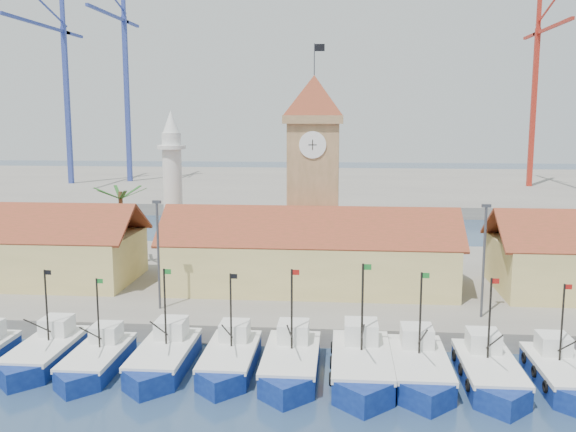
{
  "coord_description": "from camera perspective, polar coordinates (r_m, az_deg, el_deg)",
  "views": [
    {
      "loc": [
        2.96,
        -38.05,
        17.32
      ],
      "look_at": [
        -1.89,
        18.0,
        8.44
      ],
      "focal_mm": 40.0,
      "sensor_mm": 36.0,
      "label": 1
    }
  ],
  "objects": [
    {
      "name": "ground",
      "position": [
        41.91,
        0.47,
        -15.44
      ],
      "size": [
        400.0,
        400.0,
        0.0
      ],
      "primitive_type": "plane",
      "color": "navy",
      "rests_on": "ground"
    },
    {
      "name": "quay",
      "position": [
        64.29,
        2.15,
        -5.97
      ],
      "size": [
        140.0,
        32.0,
        1.5
      ],
      "primitive_type": "cube",
      "color": "gray",
      "rests_on": "ground"
    },
    {
      "name": "terminal",
      "position": [
        148.98,
        3.78,
        2.66
      ],
      "size": [
        240.0,
        80.0,
        2.0
      ],
      "primitive_type": "cube",
      "color": "gray",
      "rests_on": "ground"
    },
    {
      "name": "boat_1",
      "position": [
        48.94,
        -20.89,
        -11.47
      ],
      "size": [
        3.39,
        9.28,
        7.02
      ],
      "color": "navy",
      "rests_on": "ground"
    },
    {
      "name": "boat_2",
      "position": [
        46.68,
        -16.73,
        -12.3
      ],
      "size": [
        3.22,
        8.83,
        6.68
      ],
      "color": "navy",
      "rests_on": "ground"
    },
    {
      "name": "boat_3",
      "position": [
        45.79,
        -11.05,
        -12.41
      ],
      "size": [
        3.53,
        9.68,
        7.32
      ],
      "color": "navy",
      "rests_on": "ground"
    },
    {
      "name": "boat_4",
      "position": [
        44.93,
        -5.24,
        -12.74
      ],
      "size": [
        3.4,
        9.31,
        7.04
      ],
      "color": "navy",
      "rests_on": "ground"
    },
    {
      "name": "boat_5",
      "position": [
        44.0,
        0.23,
        -13.11
      ],
      "size": [
        3.64,
        9.97,
        7.55
      ],
      "color": "navy",
      "rests_on": "ground"
    },
    {
      "name": "boat_6",
      "position": [
        43.66,
        6.57,
        -13.28
      ],
      "size": [
        3.9,
        10.7,
        8.09
      ],
      "color": "navy",
      "rests_on": "ground"
    },
    {
      "name": "boat_7",
      "position": [
        44.04,
        11.67,
        -13.28
      ],
      "size": [
        3.64,
        9.98,
        7.55
      ],
      "color": "navy",
      "rests_on": "ground"
    },
    {
      "name": "boat_8",
      "position": [
        44.52,
        17.52,
        -13.31
      ],
      "size": [
        3.54,
        9.71,
        7.35
      ],
      "color": "navy",
      "rests_on": "ground"
    },
    {
      "name": "boat_9",
      "position": [
        45.93,
        23.26,
        -12.98
      ],
      "size": [
        3.38,
        9.25,
        7.0
      ],
      "color": "navy",
      "rests_on": "ground"
    },
    {
      "name": "hall_center",
      "position": [
        59.64,
        1.98,
        -3.96
      ],
      "size": [
        27.04,
        10.13,
        7.61
      ],
      "color": "#DEC87A",
      "rests_on": "quay"
    },
    {
      "name": "clock_tower",
      "position": [
        64.34,
        2.3,
        4.18
      ],
      "size": [
        5.8,
        5.8,
        22.7
      ],
      "color": "tan",
      "rests_on": "quay"
    },
    {
      "name": "minaret",
      "position": [
        68.87,
        -10.21,
        2.5
      ],
      "size": [
        3.0,
        3.0,
        16.3
      ],
      "color": "silver",
      "rests_on": "quay"
    },
    {
      "name": "palm_tree",
      "position": [
        68.94,
        -14.58,
        -0.57
      ],
      "size": [
        5.6,
        5.03,
        8.39
      ],
      "color": "brown",
      "rests_on": "quay"
    },
    {
      "name": "lamp_posts",
      "position": [
        51.27,
        2.09,
        -3.25
      ],
      "size": [
        80.7,
        0.25,
        9.03
      ],
      "color": "#3F3F44",
      "rests_on": "quay"
    },
    {
      "name": "crane_blue_far",
      "position": [
        151.36,
        -19.45,
        11.48
      ],
      "size": [
        1.0,
        36.31,
        41.39
      ],
      "color": "#304093",
      "rests_on": "terminal"
    },
    {
      "name": "crane_blue_near",
      "position": [
        153.51,
        -14.35,
        12.14
      ],
      "size": [
        1.0,
        31.33,
        44.44
      ],
      "color": "#304093",
      "rests_on": "terminal"
    },
    {
      "name": "crane_red_right",
      "position": [
        147.64,
        21.23,
        11.08
      ],
      "size": [
        1.0,
        31.05,
        40.39
      ],
      "color": "#B1291B",
      "rests_on": "terminal"
    }
  ]
}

